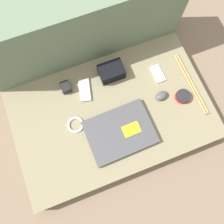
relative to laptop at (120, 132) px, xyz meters
name	(u,v)px	position (x,y,z in m)	size (l,w,h in m)	color
ground_plane	(112,118)	(0.00, 0.11, -0.13)	(8.00, 8.00, 0.00)	#7A6651
couch_seat	(112,115)	(0.00, 0.11, -0.07)	(1.06, 0.67, 0.11)	#847A5B
couch_backrest	(82,32)	(0.00, 0.55, 0.12)	(1.06, 0.20, 0.49)	#60755B
laptop	(120,132)	(0.00, 0.00, 0.00)	(0.35, 0.26, 0.03)	#47474C
computer_mouse	(162,96)	(0.29, 0.10, 0.00)	(0.08, 0.06, 0.03)	#4C4C51
speaker_puck	(183,96)	(0.39, 0.06, 0.00)	(0.08, 0.08, 0.03)	red
phone_silver	(158,74)	(0.32, 0.23, -0.01)	(0.06, 0.11, 0.01)	silver
phone_black	(85,90)	(-0.09, 0.29, -0.01)	(0.09, 0.14, 0.01)	#B7B7BC
camera_pouch	(111,72)	(0.08, 0.33, 0.02)	(0.13, 0.10, 0.07)	black
charger_brick	(66,87)	(-0.18, 0.33, 0.01)	(0.05, 0.06, 0.05)	black
cable_coil	(76,125)	(-0.20, 0.12, -0.01)	(0.09, 0.09, 0.01)	white
drumstick_pair	(191,84)	(0.47, 0.11, -0.01)	(0.03, 0.38, 0.01)	tan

